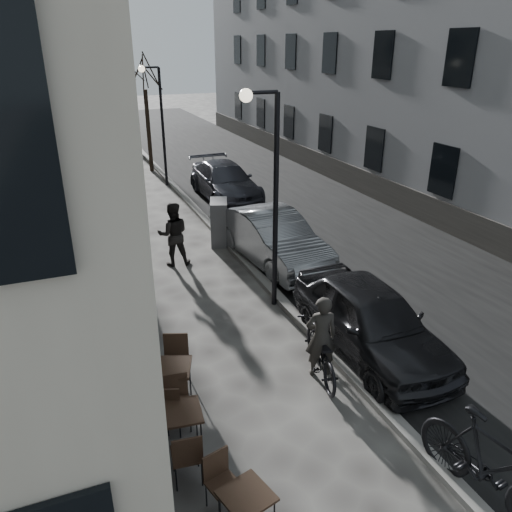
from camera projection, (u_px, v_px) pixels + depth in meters
ground at (442, 490)px, 7.20m from camera, size 120.00×120.00×0.00m
road at (262, 188)px, 22.16m from camera, size 7.30×60.00×0.00m
kerb at (182, 195)px, 20.89m from camera, size 0.25×60.00×0.12m
streetlamp_near at (269, 179)px, 11.01m from camera, size 0.90×0.28×5.09m
streetlamp_far at (158, 113)px, 21.24m from camera, size 0.90×0.28×5.09m
tree_near at (144, 72)px, 23.23m from camera, size 2.40×2.40×5.70m
tree_far at (125, 67)px, 28.35m from camera, size 2.40×2.40×5.70m
bistro_set_a at (247, 511)px, 6.35m from camera, size 0.78×1.52×0.87m
bistro_set_b at (181, 427)px, 7.70m from camera, size 0.71×1.60×0.93m
bistro_set_c at (172, 382)px, 8.67m from camera, size 0.98×1.72×0.98m
utility_cabinet at (219, 222)px, 15.75m from camera, size 0.79×1.06×1.42m
bicycle at (320, 351)px, 9.54m from camera, size 1.11×2.05×1.02m
cyclist_rider at (321, 336)px, 9.41m from camera, size 0.69×0.53×1.67m
pedestrian_near at (173, 234)px, 14.16m from camera, size 1.01×0.85×1.86m
pedestrian_mid at (117, 253)px, 12.90m from camera, size 1.37×1.16×1.84m
pedestrian_far at (98, 226)px, 15.22m from camera, size 0.93×0.42×1.55m
car_near at (370, 319)px, 10.17m from camera, size 1.78×4.36×1.48m
car_mid at (273, 238)px, 14.39m from camera, size 2.04×4.69×1.50m
car_far at (225, 181)px, 20.41m from camera, size 2.04×4.91×1.42m
moped at (491, 467)px, 6.70m from camera, size 1.03×2.40×1.39m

